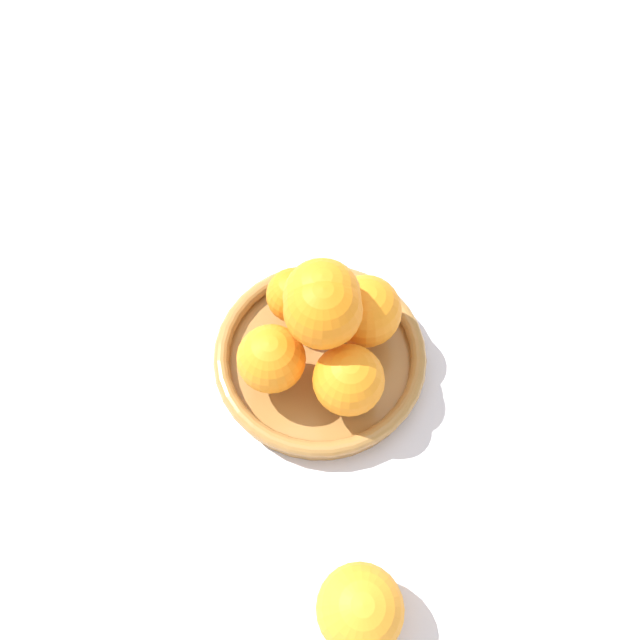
# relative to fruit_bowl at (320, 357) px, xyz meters

# --- Properties ---
(ground_plane) EXTENTS (4.00, 4.00, 0.00)m
(ground_plane) POSITION_rel_fruit_bowl_xyz_m (0.00, 0.00, -0.02)
(ground_plane) COLOR silver
(fruit_bowl) EXTENTS (0.25, 0.25, 0.04)m
(fruit_bowl) POSITION_rel_fruit_bowl_xyz_m (0.00, 0.00, 0.00)
(fruit_bowl) COLOR #A57238
(fruit_bowl) RESTS_ON ground_plane
(orange_pile) EXTENTS (0.20, 0.20, 0.14)m
(orange_pile) POSITION_rel_fruit_bowl_xyz_m (0.00, -0.00, 0.08)
(orange_pile) COLOR orange
(orange_pile) RESTS_ON fruit_bowl
(stray_orange) EXTENTS (0.08, 0.08, 0.08)m
(stray_orange) POSITION_rel_fruit_bowl_xyz_m (-0.10, -0.26, 0.02)
(stray_orange) COLOR orange
(stray_orange) RESTS_ON ground_plane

